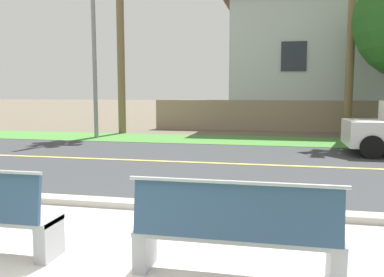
# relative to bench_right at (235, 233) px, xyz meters

# --- Properties ---
(ground_plane) EXTENTS (140.00, 140.00, 0.00)m
(ground_plane) POSITION_rel_bench_right_xyz_m (-1.47, 7.77, -0.46)
(ground_plane) COLOR #665B4C
(sidewalk_pavement) EXTENTS (44.00, 3.60, 0.01)m
(sidewalk_pavement) POSITION_rel_bench_right_xyz_m (-1.47, 0.17, -0.46)
(sidewalk_pavement) COLOR beige
(sidewalk_pavement) RESTS_ON ground_plane
(curb_edge) EXTENTS (44.00, 0.30, 0.11)m
(curb_edge) POSITION_rel_bench_right_xyz_m (-1.47, 2.12, -0.41)
(curb_edge) COLOR #ADA89E
(curb_edge) RESTS_ON ground_plane
(street_asphalt) EXTENTS (52.00, 8.00, 0.01)m
(street_asphalt) POSITION_rel_bench_right_xyz_m (-1.47, 6.27, -0.46)
(street_asphalt) COLOR #383A3D
(street_asphalt) RESTS_ON ground_plane
(road_centre_line) EXTENTS (48.00, 0.14, 0.01)m
(road_centre_line) POSITION_rel_bench_right_xyz_m (-1.47, 6.27, -0.45)
(road_centre_line) COLOR #E0CC4C
(road_centre_line) RESTS_ON ground_plane
(far_verge_grass) EXTENTS (48.00, 2.80, 0.02)m
(far_verge_grass) POSITION_rel_bench_right_xyz_m (-1.47, 11.22, -0.46)
(far_verge_grass) COLOR #478438
(far_verge_grass) RESTS_ON ground_plane
(bench_right) EXTENTS (2.00, 0.48, 1.01)m
(bench_right) POSITION_rel_bench_right_xyz_m (0.00, 0.00, 0.00)
(bench_right) COLOR #9EA0A8
(bench_right) RESTS_ON ground_plane
(streetlamp) EXTENTS (0.24, 2.10, 7.14)m
(streetlamp) POSITION_rel_bench_right_xyz_m (-6.50, 11.01, 3.62)
(streetlamp) COLOR gray
(streetlamp) RESTS_ON ground_plane
(garden_wall) EXTENTS (13.00, 0.36, 1.40)m
(garden_wall) POSITION_rel_bench_right_xyz_m (1.15, 15.13, 0.24)
(garden_wall) COLOR gray
(garden_wall) RESTS_ON ground_plane
(house_across_street) EXTENTS (11.31, 6.91, 6.69)m
(house_across_street) POSITION_rel_bench_right_xyz_m (3.35, 18.33, 2.93)
(house_across_street) COLOR #B7BCC1
(house_across_street) RESTS_ON ground_plane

